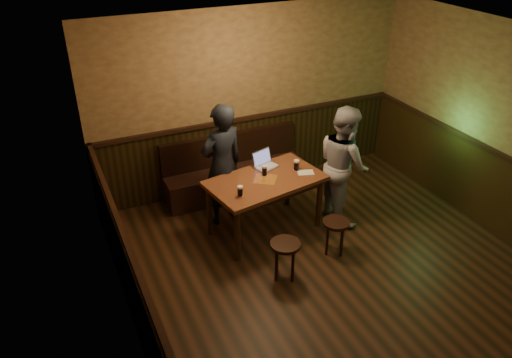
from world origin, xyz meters
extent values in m
cube|color=black|center=(0.00, 0.00, -0.01)|extent=(5.00, 6.00, 0.02)
cube|color=beige|center=(0.00, 0.00, 2.81)|extent=(5.00, 6.00, 0.02)
cube|color=olive|center=(0.00, 3.01, 1.40)|extent=(5.00, 0.02, 2.80)
cube|color=olive|center=(-2.51, 0.00, 1.40)|extent=(0.02, 6.00, 2.80)
cube|color=black|center=(0.00, 2.98, 0.55)|extent=(4.98, 0.04, 1.10)
cube|color=black|center=(-2.48, 0.00, 0.55)|extent=(0.04, 5.98, 1.10)
cube|color=black|center=(0.00, 2.95, 1.13)|extent=(4.98, 0.06, 0.06)
cube|color=black|center=(-2.45, 0.00, 1.13)|extent=(0.06, 5.98, 0.06)
cube|color=black|center=(-0.42, 2.71, 0.23)|extent=(2.20, 0.50, 0.45)
cube|color=black|center=(-0.42, 2.91, 0.70)|extent=(2.20, 0.10, 0.50)
cube|color=#542517|center=(-0.42, 1.61, 0.79)|extent=(1.66, 1.13, 0.05)
cube|color=black|center=(-0.42, 1.61, 0.71)|extent=(1.51, 0.98, 0.09)
cube|color=maroon|center=(-0.42, 1.61, 0.82)|extent=(0.40, 0.40, 0.00)
cylinder|color=black|center=(-1.02, 1.15, 0.38)|extent=(0.08, 0.08, 0.77)
cylinder|color=black|center=(-1.15, 1.84, 0.38)|extent=(0.08, 0.08, 0.77)
cylinder|color=black|center=(0.31, 1.39, 0.38)|extent=(0.08, 0.08, 0.77)
cylinder|color=black|center=(0.19, 2.08, 0.38)|extent=(0.08, 0.08, 0.77)
cylinder|color=black|center=(-0.62, 0.62, 0.48)|extent=(0.45, 0.45, 0.04)
cylinder|color=black|center=(-0.49, 0.66, 0.24)|extent=(0.04, 0.04, 0.48)
cylinder|color=black|center=(-0.66, 0.76, 0.24)|extent=(0.04, 0.04, 0.48)
cylinder|color=black|center=(-0.76, 0.59, 0.24)|extent=(0.04, 0.04, 0.48)
cylinder|color=black|center=(-0.58, 0.49, 0.24)|extent=(0.04, 0.04, 0.48)
cylinder|color=black|center=(0.20, 0.79, 0.45)|extent=(0.41, 0.41, 0.04)
cylinder|color=black|center=(0.33, 0.82, 0.23)|extent=(0.04, 0.04, 0.45)
cylinder|color=black|center=(0.18, 0.92, 0.23)|extent=(0.04, 0.04, 0.45)
cylinder|color=black|center=(0.07, 0.77, 0.23)|extent=(0.04, 0.04, 0.45)
cylinder|color=black|center=(0.23, 0.66, 0.23)|extent=(0.04, 0.04, 0.45)
cylinder|color=maroon|center=(-0.89, 1.35, 0.82)|extent=(0.09, 0.09, 0.00)
cylinder|color=silver|center=(-0.89, 1.35, 0.82)|extent=(0.08, 0.08, 0.00)
cylinder|color=black|center=(-0.89, 1.35, 0.88)|extent=(0.07, 0.07, 0.11)
cylinder|color=beige|center=(-0.89, 1.35, 0.95)|extent=(0.07, 0.07, 0.03)
cylinder|color=maroon|center=(-0.38, 1.71, 0.82)|extent=(0.09, 0.09, 0.00)
cylinder|color=silver|center=(-0.38, 1.71, 0.82)|extent=(0.08, 0.08, 0.00)
cylinder|color=black|center=(-0.38, 1.71, 0.88)|extent=(0.07, 0.07, 0.11)
cylinder|color=beige|center=(-0.38, 1.71, 0.95)|extent=(0.07, 0.07, 0.03)
cylinder|color=maroon|center=(0.08, 1.66, 0.82)|extent=(0.10, 0.10, 0.00)
cylinder|color=silver|center=(0.08, 1.66, 0.82)|extent=(0.08, 0.08, 0.00)
cylinder|color=black|center=(0.08, 1.66, 0.89)|extent=(0.07, 0.07, 0.12)
cylinder|color=beige|center=(0.08, 1.66, 0.96)|extent=(0.08, 0.08, 0.03)
cube|color=silver|center=(-0.26, 1.90, 0.83)|extent=(0.37, 0.30, 0.02)
cube|color=#B2B2B7|center=(-0.26, 1.90, 0.84)|extent=(0.32, 0.25, 0.00)
cube|color=silver|center=(-0.29, 2.00, 0.94)|extent=(0.32, 0.16, 0.21)
cube|color=#626EB6|center=(-0.29, 1.99, 0.94)|extent=(0.29, 0.13, 0.18)
cube|color=silver|center=(0.16, 1.55, 0.82)|extent=(0.26, 0.21, 0.00)
imported|color=black|center=(-0.84, 2.10, 0.89)|extent=(0.72, 0.55, 1.78)
imported|color=gray|center=(0.73, 1.49, 0.85)|extent=(0.75, 0.90, 1.70)
camera|label=1|loc=(-2.94, -3.59, 4.10)|focal=35.00mm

